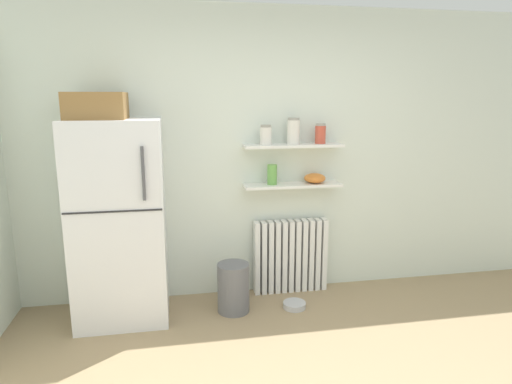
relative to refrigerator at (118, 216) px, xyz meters
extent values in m
cube|color=silver|center=(1.29, 0.36, 0.43)|extent=(7.04, 0.10, 2.60)
cube|color=silver|center=(0.01, 0.00, -0.05)|extent=(0.73, 0.62, 1.65)
cube|color=#262628|center=(0.01, -0.31, 0.12)|extent=(0.71, 0.01, 0.01)
cylinder|color=#4C4C51|center=(0.24, -0.33, 0.40)|extent=(0.02, 0.02, 0.40)
cube|color=olive|center=(-0.10, 0.00, 0.88)|extent=(0.44, 0.44, 0.20)
cube|color=white|center=(1.18, 0.23, -0.53)|extent=(0.05, 0.12, 0.69)
cube|color=white|center=(1.25, 0.23, -0.53)|extent=(0.05, 0.12, 0.69)
cube|color=white|center=(1.31, 0.23, -0.53)|extent=(0.05, 0.12, 0.69)
cube|color=white|center=(1.38, 0.23, -0.53)|extent=(0.05, 0.12, 0.69)
cube|color=white|center=(1.44, 0.23, -0.53)|extent=(0.05, 0.12, 0.69)
cube|color=white|center=(1.51, 0.23, -0.53)|extent=(0.05, 0.12, 0.69)
cube|color=white|center=(1.57, 0.23, -0.53)|extent=(0.05, 0.12, 0.69)
cube|color=white|center=(1.64, 0.23, -0.53)|extent=(0.05, 0.12, 0.69)
cube|color=white|center=(1.70, 0.23, -0.53)|extent=(0.05, 0.12, 0.69)
cube|color=white|center=(1.77, 0.23, -0.53)|extent=(0.05, 0.12, 0.69)
cube|color=white|center=(1.83, 0.23, -0.53)|extent=(0.05, 0.12, 0.69)
cube|color=white|center=(1.51, 0.20, 0.17)|extent=(0.89, 0.22, 0.02)
cube|color=white|center=(1.51, 0.20, 0.52)|extent=(0.89, 0.22, 0.02)
cylinder|color=silver|center=(1.26, 0.20, 0.61)|extent=(0.10, 0.10, 0.15)
cylinder|color=gray|center=(1.26, 0.20, 0.70)|extent=(0.10, 0.10, 0.02)
cylinder|color=silver|center=(1.51, 0.20, 0.64)|extent=(0.11, 0.11, 0.21)
cylinder|color=gray|center=(1.51, 0.20, 0.76)|extent=(0.10, 0.10, 0.02)
cylinder|color=#C64C38|center=(1.76, 0.20, 0.62)|extent=(0.10, 0.10, 0.16)
cylinder|color=gray|center=(1.76, 0.20, 0.71)|extent=(0.09, 0.09, 0.02)
cylinder|color=#66A84C|center=(1.32, 0.20, 0.27)|extent=(0.09, 0.09, 0.18)
ellipsoid|color=orange|center=(1.72, 0.20, 0.22)|extent=(0.20, 0.20, 0.09)
cylinder|color=slate|center=(0.92, -0.09, -0.66)|extent=(0.27, 0.27, 0.43)
cylinder|color=#B7B7BC|center=(1.46, -0.13, -0.85)|extent=(0.20, 0.20, 0.05)
camera|label=1|loc=(0.47, -3.60, 0.95)|focal=31.02mm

